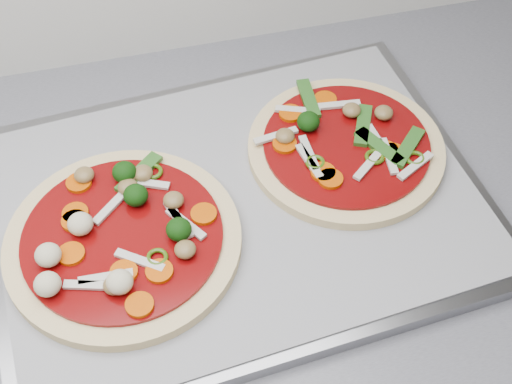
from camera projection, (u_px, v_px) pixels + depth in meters
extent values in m
cube|color=gray|center=(237.00, 205.00, 0.71)|extent=(0.51, 0.39, 0.02)
cube|color=gray|center=(237.00, 199.00, 0.71)|extent=(0.49, 0.38, 0.00)
cylinder|color=#DBC683|center=(124.00, 241.00, 0.67)|extent=(0.28, 0.28, 0.01)
cylinder|color=#75050A|center=(122.00, 236.00, 0.66)|extent=(0.24, 0.24, 0.00)
cube|color=beige|center=(186.00, 224.00, 0.66)|extent=(0.03, 0.04, 0.00)
ellipsoid|color=#113A08|center=(124.00, 172.00, 0.69)|extent=(0.03, 0.03, 0.02)
torus|color=#33530D|center=(157.00, 257.00, 0.64)|extent=(0.02, 0.02, 0.00)
ellipsoid|color=brown|center=(84.00, 175.00, 0.70)|extent=(0.03, 0.03, 0.01)
ellipsoid|color=brown|center=(114.00, 285.00, 0.62)|extent=(0.02, 0.02, 0.01)
cube|color=beige|center=(145.00, 183.00, 0.69)|extent=(0.05, 0.03, 0.00)
ellipsoid|color=brown|center=(143.00, 173.00, 0.70)|extent=(0.03, 0.03, 0.01)
cube|color=beige|center=(106.00, 277.00, 0.63)|extent=(0.05, 0.01, 0.00)
ellipsoid|color=beige|center=(120.00, 282.00, 0.61)|extent=(0.03, 0.03, 0.02)
torus|color=#33530D|center=(153.00, 172.00, 0.70)|extent=(0.03, 0.03, 0.00)
ellipsoid|color=beige|center=(47.00, 284.00, 0.61)|extent=(0.02, 0.02, 0.02)
ellipsoid|color=brown|center=(128.00, 187.00, 0.69)|extent=(0.03, 0.03, 0.01)
cube|color=beige|center=(140.00, 260.00, 0.64)|extent=(0.04, 0.03, 0.00)
ellipsoid|color=#113A08|center=(179.00, 229.00, 0.65)|extent=(0.03, 0.03, 0.02)
cube|color=beige|center=(111.00, 206.00, 0.68)|extent=(0.04, 0.04, 0.00)
cylinder|color=#CC5000|center=(159.00, 271.00, 0.63)|extent=(0.03, 0.03, 0.00)
cylinder|color=#CC5000|center=(140.00, 305.00, 0.61)|extent=(0.03, 0.03, 0.00)
cylinder|color=#CC5000|center=(79.00, 183.00, 0.69)|extent=(0.03, 0.03, 0.00)
ellipsoid|color=brown|center=(185.00, 249.00, 0.64)|extent=(0.02, 0.02, 0.01)
cube|color=#25641E|center=(139.00, 173.00, 0.70)|extent=(0.05, 0.05, 0.00)
ellipsoid|color=#113A08|center=(136.00, 195.00, 0.67)|extent=(0.03, 0.03, 0.02)
cylinder|color=#CC5000|center=(124.00, 272.00, 0.63)|extent=(0.03, 0.03, 0.00)
cylinder|color=#CC5000|center=(75.00, 213.00, 0.67)|extent=(0.03, 0.03, 0.00)
cube|color=beige|center=(178.00, 219.00, 0.67)|extent=(0.02, 0.05, 0.00)
ellipsoid|color=beige|center=(48.00, 255.00, 0.63)|extent=(0.03, 0.03, 0.02)
cylinder|color=#CC5000|center=(75.00, 221.00, 0.67)|extent=(0.04, 0.04, 0.00)
ellipsoid|color=beige|center=(80.00, 224.00, 0.65)|extent=(0.03, 0.03, 0.02)
cylinder|color=#CC5000|center=(204.00, 214.00, 0.67)|extent=(0.03, 0.03, 0.00)
cylinder|color=#CC5000|center=(71.00, 254.00, 0.64)|extent=(0.03, 0.03, 0.00)
ellipsoid|color=brown|center=(174.00, 200.00, 0.68)|extent=(0.03, 0.03, 0.01)
cube|color=beige|center=(91.00, 285.00, 0.62)|extent=(0.05, 0.02, 0.00)
ellipsoid|color=brown|center=(127.00, 176.00, 0.69)|extent=(0.02, 0.02, 0.01)
cylinder|color=#DBC683|center=(346.00, 149.00, 0.74)|extent=(0.23, 0.23, 0.01)
cylinder|color=#75050A|center=(346.00, 144.00, 0.73)|extent=(0.20, 0.20, 0.00)
cube|color=beige|center=(415.00, 166.00, 0.71)|extent=(0.05, 0.03, 0.00)
cube|color=#25641E|center=(363.00, 125.00, 0.75)|extent=(0.04, 0.06, 0.00)
cylinder|color=#CC5000|center=(323.00, 172.00, 0.70)|extent=(0.03, 0.03, 0.00)
cylinder|color=#CC5000|center=(291.00, 113.00, 0.76)|extent=(0.03, 0.03, 0.00)
ellipsoid|color=brown|center=(384.00, 113.00, 0.75)|extent=(0.03, 0.03, 0.01)
cube|color=#25641E|center=(308.00, 98.00, 0.77)|extent=(0.02, 0.06, 0.00)
cube|color=beige|center=(298.00, 110.00, 0.76)|extent=(0.05, 0.02, 0.00)
cube|color=beige|center=(389.00, 156.00, 0.72)|extent=(0.01, 0.05, 0.00)
ellipsoid|color=brown|center=(352.00, 110.00, 0.75)|extent=(0.02, 0.02, 0.01)
cube|color=beige|center=(369.00, 164.00, 0.71)|extent=(0.04, 0.04, 0.00)
cube|color=beige|center=(309.00, 161.00, 0.71)|extent=(0.02, 0.05, 0.00)
torus|color=#33530D|center=(415.00, 159.00, 0.72)|extent=(0.03, 0.03, 0.00)
torus|color=#33530D|center=(315.00, 163.00, 0.71)|extent=(0.03, 0.03, 0.00)
cylinder|color=#CC5000|center=(394.00, 153.00, 0.72)|extent=(0.03, 0.03, 0.00)
cylinder|color=#CC5000|center=(386.00, 150.00, 0.72)|extent=(0.03, 0.03, 0.00)
cube|color=#25641E|center=(408.00, 147.00, 0.73)|extent=(0.05, 0.05, 0.00)
cube|color=beige|center=(338.00, 105.00, 0.76)|extent=(0.05, 0.01, 0.00)
cube|color=beige|center=(276.00, 136.00, 0.74)|extent=(0.05, 0.01, 0.00)
cube|color=beige|center=(378.00, 141.00, 0.73)|extent=(0.01, 0.05, 0.00)
cylinder|color=#CC5000|center=(331.00, 179.00, 0.70)|extent=(0.03, 0.03, 0.00)
torus|color=#33530D|center=(375.00, 157.00, 0.72)|extent=(0.03, 0.03, 0.00)
cube|color=#25641E|center=(379.00, 147.00, 0.73)|extent=(0.04, 0.06, 0.00)
ellipsoid|color=#113A08|center=(308.00, 121.00, 0.74)|extent=(0.03, 0.03, 0.02)
ellipsoid|color=brown|center=(285.00, 136.00, 0.73)|extent=(0.02, 0.02, 0.01)
cylinder|color=#CC5000|center=(325.00, 100.00, 0.77)|extent=(0.03, 0.03, 0.00)
cylinder|color=#CC5000|center=(285.00, 144.00, 0.73)|extent=(0.03, 0.03, 0.00)
cube|color=beige|center=(309.00, 153.00, 0.72)|extent=(0.01, 0.05, 0.00)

